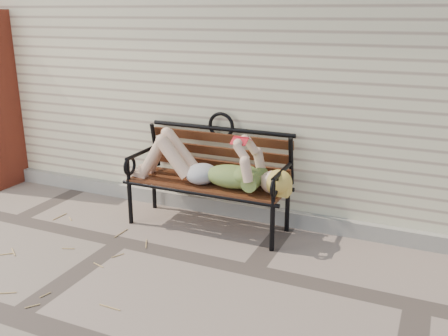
% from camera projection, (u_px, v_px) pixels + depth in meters
% --- Properties ---
extents(ground, '(80.00, 80.00, 0.00)m').
position_uv_depth(ground, '(121.00, 242.00, 4.48)').
color(ground, gray).
rests_on(ground, ground).
extents(house_wall, '(8.00, 4.00, 3.00)m').
position_uv_depth(house_wall, '(246.00, 49.00, 6.64)').
color(house_wall, beige).
rests_on(house_wall, ground).
extents(foundation_strip, '(8.00, 0.10, 0.15)m').
position_uv_depth(foundation_strip, '(174.00, 199.00, 5.30)').
color(foundation_strip, gray).
rests_on(foundation_strip, ground).
extents(garden_bench, '(1.64, 0.65, 1.06)m').
position_uv_depth(garden_bench, '(212.00, 165.00, 4.70)').
color(garden_bench, black).
rests_on(garden_bench, ground).
extents(reading_woman, '(1.55, 0.35, 0.49)m').
position_uv_depth(reading_woman, '(207.00, 165.00, 4.57)').
color(reading_woman, '#09393F').
rests_on(reading_woman, ground).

